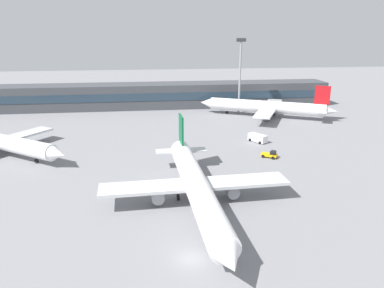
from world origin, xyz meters
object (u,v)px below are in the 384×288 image
(airplane_far, at_px, (265,107))
(baggage_tug_yellow, at_px, (270,154))
(floodlight_tower_west, at_px, (240,71))
(service_van_white, at_px, (258,138))
(airplane_near, at_px, (196,186))
(airplane_mid, at_px, (0,142))

(airplane_far, xyz_separation_m, baggage_tug_yellow, (-11.93, -40.76, -2.68))
(airplane_far, height_order, floodlight_tower_west, floodlight_tower_west)
(service_van_white, relative_size, floodlight_tower_west, 0.21)
(airplane_near, xyz_separation_m, baggage_tug_yellow, (20.26, 21.69, -2.69))
(airplane_mid, distance_m, floodlight_tower_west, 78.20)
(floodlight_tower_west, bearing_deg, airplane_mid, -150.38)
(airplane_far, bearing_deg, airplane_near, -117.27)
(airplane_near, bearing_deg, service_van_white, 58.39)
(airplane_near, height_order, service_van_white, airplane_near)
(airplane_near, height_order, airplane_far, airplane_near)
(airplane_near, height_order, airplane_mid, airplane_near)
(airplane_mid, height_order, baggage_tug_yellow, airplane_mid)
(airplane_far, height_order, service_van_white, airplane_far)
(airplane_far, xyz_separation_m, floodlight_tower_west, (-7.12, 7.74, 11.38))
(baggage_tug_yellow, distance_m, service_van_white, 12.62)
(airplane_far, bearing_deg, service_van_white, -111.50)
(airplane_near, bearing_deg, airplane_far, 62.73)
(service_van_white, bearing_deg, airplane_mid, -177.92)
(airplane_mid, bearing_deg, airplane_far, 22.29)
(airplane_mid, bearing_deg, floodlight_tower_west, 29.62)
(airplane_near, xyz_separation_m, airplane_mid, (-42.15, 31.98, -0.29))
(airplane_mid, xyz_separation_m, service_van_white, (63.25, 2.30, -2.09))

